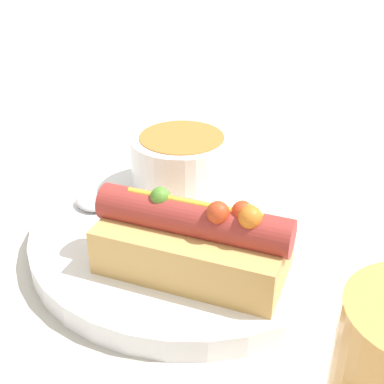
# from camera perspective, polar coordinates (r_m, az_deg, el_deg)

# --- Properties ---
(ground_plane) EXTENTS (4.00, 4.00, 0.00)m
(ground_plane) POSITION_cam_1_polar(r_m,az_deg,el_deg) (0.48, 0.00, -5.43)
(ground_plane) COLOR #BCB7AD
(dinner_plate) EXTENTS (0.28, 0.28, 0.02)m
(dinner_plate) POSITION_cam_1_polar(r_m,az_deg,el_deg) (0.47, 0.00, -4.47)
(dinner_plate) COLOR white
(dinner_plate) RESTS_ON ground_plane
(hot_dog) EXTENTS (0.15, 0.10, 0.07)m
(hot_dog) POSITION_cam_1_polar(r_m,az_deg,el_deg) (0.40, 0.23, -5.12)
(hot_dog) COLOR tan
(hot_dog) RESTS_ON dinner_plate
(soup_bowl) EXTENTS (0.10, 0.10, 0.06)m
(soup_bowl) POSITION_cam_1_polar(r_m,az_deg,el_deg) (0.51, -1.07, 3.31)
(soup_bowl) COLOR white
(soup_bowl) RESTS_ON dinner_plate
(spoon) EXTENTS (0.14, 0.12, 0.01)m
(spoon) POSITION_cam_1_polar(r_m,az_deg,el_deg) (0.48, -9.00, -2.35)
(spoon) COLOR #B7B7BC
(spoon) RESTS_ON dinner_plate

